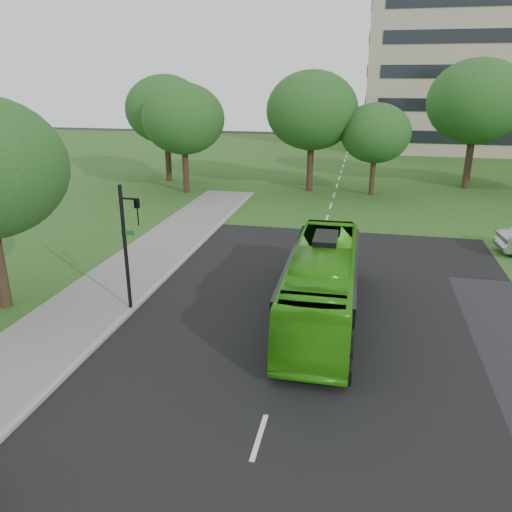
# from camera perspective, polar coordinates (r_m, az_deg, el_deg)

# --- Properties ---
(ground) EXTENTS (160.00, 160.00, 0.00)m
(ground) POSITION_cam_1_polar(r_m,az_deg,el_deg) (19.94, 3.95, -9.18)
(ground) COLOR black
(ground) RESTS_ON ground
(street_surfaces) EXTENTS (120.00, 120.00, 0.15)m
(street_surfaces) POSITION_cam_1_polar(r_m,az_deg,el_deg) (41.30, 8.09, 5.99)
(street_surfaces) COLOR black
(street_surfaces) RESTS_ON ground
(tree_park_a) EXTENTS (7.07, 7.07, 9.39)m
(tree_park_a) POSITION_cam_1_polar(r_m,az_deg,el_deg) (44.59, -8.31, 15.24)
(tree_park_a) COLOR black
(tree_park_a) RESTS_ON ground
(tree_park_b) EXTENTS (7.93, 7.93, 10.40)m
(tree_park_b) POSITION_cam_1_polar(r_m,az_deg,el_deg) (45.12, 6.42, 16.18)
(tree_park_b) COLOR black
(tree_park_b) RESTS_ON ground
(tree_park_c) EXTENTS (5.87, 5.87, 7.79)m
(tree_park_c) POSITION_cam_1_polar(r_m,az_deg,el_deg) (44.35, 13.52, 13.48)
(tree_park_c) COLOR black
(tree_park_c) RESTS_ON ground
(tree_park_d) EXTENTS (8.62, 8.62, 11.40)m
(tree_park_d) POSITION_cam_1_polar(r_m,az_deg,el_deg) (49.81, 23.94, 15.82)
(tree_park_d) COLOR black
(tree_park_d) RESTS_ON ground
(tree_park_f) EXTENTS (7.54, 7.54, 10.07)m
(tree_park_f) POSITION_cam_1_polar(r_m,az_deg,el_deg) (50.22, -10.32, 16.14)
(tree_park_f) COLOR black
(tree_park_f) RESTS_ON ground
(bus) EXTENTS (2.69, 11.08, 3.08)m
(bus) POSITION_cam_1_polar(r_m,az_deg,el_deg) (20.96, 7.55, -3.15)
(bus) COLOR #38AB15
(bus) RESTS_ON ground
(traffic_light) EXTENTS (0.90, 0.27, 5.58)m
(traffic_light) POSITION_cam_1_polar(r_m,az_deg,el_deg) (21.44, -14.38, 1.85)
(traffic_light) COLOR black
(traffic_light) RESTS_ON ground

